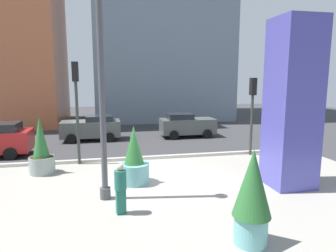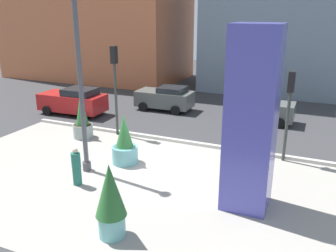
{
  "view_description": "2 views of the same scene",
  "coord_description": "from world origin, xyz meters",
  "px_view_note": "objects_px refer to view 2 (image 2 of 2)",
  "views": [
    {
      "loc": [
        -2.09,
        -11.49,
        4.05
      ],
      "look_at": [
        0.32,
        0.04,
        2.19
      ],
      "focal_mm": 31.71,
      "sensor_mm": 36.0,
      "label": 1
    },
    {
      "loc": [
        6.6,
        -13.1,
        6.62
      ],
      "look_at": [
        0.99,
        -0.2,
        2.01
      ],
      "focal_mm": 37.99,
      "sensor_mm": 36.0,
      "label": 2
    }
  ],
  "objects_px": {
    "potted_plant_by_pillar": "(110,199)",
    "potted_plant_curbside": "(125,144)",
    "traffic_light_corner": "(289,102)",
    "car_far_lane": "(261,108)",
    "lamp_post": "(81,89)",
    "pedestrian_on_sidewalk": "(76,165)",
    "car_curb_west": "(165,98)",
    "art_pillar_blue": "(251,121)",
    "traffic_light_far_side": "(115,77)",
    "car_intersection": "(74,101)",
    "potted_plant_near_left": "(82,120)"
  },
  "relations": [
    {
      "from": "potted_plant_by_pillar",
      "to": "potted_plant_curbside",
      "type": "xyz_separation_m",
      "value": [
        -2.41,
        4.95,
        -0.36
      ]
    },
    {
      "from": "traffic_light_corner",
      "to": "car_far_lane",
      "type": "xyz_separation_m",
      "value": [
        -2.02,
        5.65,
        -1.95
      ]
    },
    {
      "from": "lamp_post",
      "to": "pedestrian_on_sidewalk",
      "type": "xyz_separation_m",
      "value": [
        0.47,
        -1.27,
        -2.72
      ]
    },
    {
      "from": "car_curb_west",
      "to": "car_far_lane",
      "type": "xyz_separation_m",
      "value": [
        6.51,
        -0.16,
        -0.0
      ]
    },
    {
      "from": "art_pillar_blue",
      "to": "traffic_light_far_side",
      "type": "relative_size",
      "value": 1.29
    },
    {
      "from": "car_intersection",
      "to": "art_pillar_blue",
      "type": "bearing_deg",
      "value": -28.56
    },
    {
      "from": "potted_plant_curbside",
      "to": "car_far_lane",
      "type": "xyz_separation_m",
      "value": [
        4.52,
        8.79,
        -0.06
      ]
    },
    {
      "from": "traffic_light_far_side",
      "to": "car_intersection",
      "type": "distance_m",
      "value": 5.84
    },
    {
      "from": "art_pillar_blue",
      "to": "potted_plant_near_left",
      "type": "height_order",
      "value": "art_pillar_blue"
    },
    {
      "from": "lamp_post",
      "to": "traffic_light_corner",
      "type": "distance_m",
      "value": 8.93
    },
    {
      "from": "art_pillar_blue",
      "to": "car_far_lane",
      "type": "relative_size",
      "value": 1.64
    },
    {
      "from": "traffic_light_corner",
      "to": "pedestrian_on_sidewalk",
      "type": "height_order",
      "value": "traffic_light_corner"
    },
    {
      "from": "lamp_post",
      "to": "potted_plant_by_pillar",
      "type": "relative_size",
      "value": 3.05
    },
    {
      "from": "lamp_post",
      "to": "potted_plant_near_left",
      "type": "height_order",
      "value": "lamp_post"
    },
    {
      "from": "potted_plant_near_left",
      "to": "traffic_light_far_side",
      "type": "distance_m",
      "value": 2.94
    },
    {
      "from": "potted_plant_curbside",
      "to": "potted_plant_near_left",
      "type": "relative_size",
      "value": 0.91
    },
    {
      "from": "car_curb_west",
      "to": "car_far_lane",
      "type": "relative_size",
      "value": 1.01
    },
    {
      "from": "lamp_post",
      "to": "car_far_lane",
      "type": "height_order",
      "value": "lamp_post"
    },
    {
      "from": "car_intersection",
      "to": "pedestrian_on_sidewalk",
      "type": "height_order",
      "value": "car_intersection"
    },
    {
      "from": "potted_plant_curbside",
      "to": "traffic_light_corner",
      "type": "distance_m",
      "value": 7.5
    },
    {
      "from": "potted_plant_curbside",
      "to": "traffic_light_far_side",
      "type": "relative_size",
      "value": 0.47
    },
    {
      "from": "lamp_post",
      "to": "potted_plant_by_pillar",
      "type": "bearing_deg",
      "value": -45.54
    },
    {
      "from": "lamp_post",
      "to": "traffic_light_corner",
      "type": "xyz_separation_m",
      "value": [
        7.67,
        4.5,
        -0.8
      ]
    },
    {
      "from": "potted_plant_near_left",
      "to": "potted_plant_by_pillar",
      "type": "bearing_deg",
      "value": -48.37
    },
    {
      "from": "pedestrian_on_sidewalk",
      "to": "potted_plant_curbside",
      "type": "bearing_deg",
      "value": 76.05
    },
    {
      "from": "car_curb_west",
      "to": "potted_plant_curbside",
      "type": "bearing_deg",
      "value": -77.48
    },
    {
      "from": "potted_plant_curbside",
      "to": "car_intersection",
      "type": "height_order",
      "value": "potted_plant_curbside"
    },
    {
      "from": "traffic_light_corner",
      "to": "car_intersection",
      "type": "height_order",
      "value": "traffic_light_corner"
    },
    {
      "from": "potted_plant_curbside",
      "to": "car_curb_west",
      "type": "relative_size",
      "value": 0.59
    },
    {
      "from": "car_intersection",
      "to": "traffic_light_corner",
      "type": "bearing_deg",
      "value": -10.1
    },
    {
      "from": "art_pillar_blue",
      "to": "potted_plant_by_pillar",
      "type": "distance_m",
      "value": 5.2
    },
    {
      "from": "potted_plant_near_left",
      "to": "pedestrian_on_sidewalk",
      "type": "bearing_deg",
      "value": -55.93
    },
    {
      "from": "potted_plant_near_left",
      "to": "pedestrian_on_sidewalk",
      "type": "distance_m",
      "value": 5.62
    },
    {
      "from": "potted_plant_near_left",
      "to": "car_far_lane",
      "type": "relative_size",
      "value": 0.66
    },
    {
      "from": "traffic_light_corner",
      "to": "car_far_lane",
      "type": "distance_m",
      "value": 6.31
    },
    {
      "from": "lamp_post",
      "to": "traffic_light_far_side",
      "type": "relative_size",
      "value": 1.52
    },
    {
      "from": "potted_plant_curbside",
      "to": "traffic_light_far_side",
      "type": "distance_m",
      "value": 4.61
    },
    {
      "from": "potted_plant_by_pillar",
      "to": "car_curb_west",
      "type": "distance_m",
      "value": 14.58
    },
    {
      "from": "potted_plant_by_pillar",
      "to": "traffic_light_corner",
      "type": "height_order",
      "value": "traffic_light_corner"
    },
    {
      "from": "car_curb_west",
      "to": "potted_plant_by_pillar",
      "type": "bearing_deg",
      "value": -72.46
    },
    {
      "from": "lamp_post",
      "to": "car_curb_west",
      "type": "distance_m",
      "value": 10.7
    },
    {
      "from": "potted_plant_by_pillar",
      "to": "potted_plant_curbside",
      "type": "relative_size",
      "value": 1.06
    },
    {
      "from": "art_pillar_blue",
      "to": "car_curb_west",
      "type": "distance_m",
      "value": 13.15
    },
    {
      "from": "potted_plant_curbside",
      "to": "car_far_lane",
      "type": "relative_size",
      "value": 0.6
    },
    {
      "from": "traffic_light_corner",
      "to": "car_curb_west",
      "type": "xyz_separation_m",
      "value": [
        -8.53,
        5.81,
        -1.94
      ]
    },
    {
      "from": "lamp_post",
      "to": "car_intersection",
      "type": "bearing_deg",
      "value": 130.91
    },
    {
      "from": "potted_plant_by_pillar",
      "to": "traffic_light_far_side",
      "type": "distance_m",
      "value": 9.64
    },
    {
      "from": "potted_plant_by_pillar",
      "to": "car_intersection",
      "type": "height_order",
      "value": "potted_plant_by_pillar"
    },
    {
      "from": "potted_plant_by_pillar",
      "to": "car_intersection",
      "type": "relative_size",
      "value": 0.54
    },
    {
      "from": "traffic_light_far_side",
      "to": "traffic_light_corner",
      "type": "relative_size",
      "value": 1.17
    }
  ]
}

